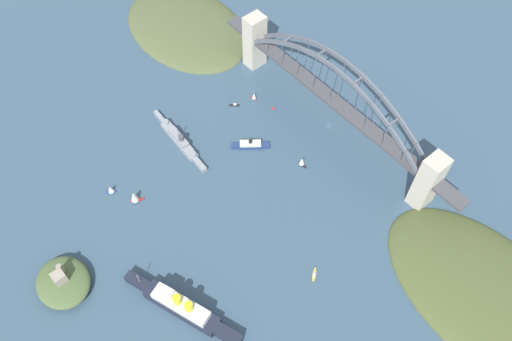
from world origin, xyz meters
The scene contains 16 objects.
ground_plane centered at (0.00, 0.00, 0.00)m, with size 1400.00×1400.00×0.00m, color #385166.
harbor_arch_bridge centered at (0.00, 0.00, 28.90)m, with size 251.68×16.69×70.03m.
headland_west_shore centered at (-176.73, 20.79, 0.00)m, with size 160.57×93.97×16.57m.
headland_east_shore centered at (171.97, 17.90, 0.00)m, with size 140.97×97.68×17.04m.
ocean_liner centered at (-49.54, 183.89, 5.77)m, with size 86.76×37.05×19.14m.
naval_cruiser centered at (65.03, 104.74, 3.17)m, with size 74.61×10.16×17.55m.
harbor_ferry_steamer centered at (24.70, 63.64, 2.40)m, with size 23.23×27.09×7.90m.
fort_island_mid_harbor centered at (15.97, 234.59, 5.29)m, with size 40.23×34.75×18.58m.
seaplane_taxiing_near_bridge centered at (-12.06, -21.49, 2.06)m, with size 7.75×11.69×4.95m.
small_boat_0 centered at (-87.66, 101.13, 0.82)m, with size 7.18×8.77×2.18m.
small_boat_1 centered at (67.11, 46.32, 0.84)m, with size 6.94×7.26×2.36m.
small_boat_2 centered at (62.17, 28.64, 3.62)m, with size 6.56×4.19×7.71m.
small_boat_3 centered at (41.66, 162.04, 5.68)m, with size 7.80×10.17×12.31m.
small_boat_4 centered at (59.60, 171.78, 3.78)m, with size 6.36×7.74×8.18m.
small_boat_5 centered at (-14.71, 44.61, 4.26)m, with size 7.88×4.64×9.09m.
channel_marker_buoy centered at (43.11, 23.27, 1.12)m, with size 2.20×2.20×2.75m.
Camera 1 is at (-167.66, 221.01, 330.96)m, focal length 36.09 mm.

